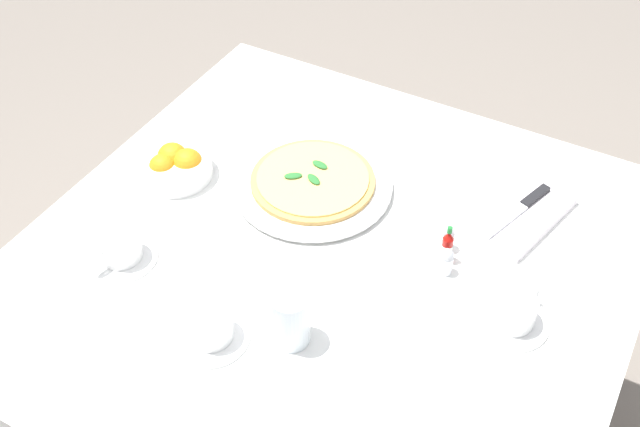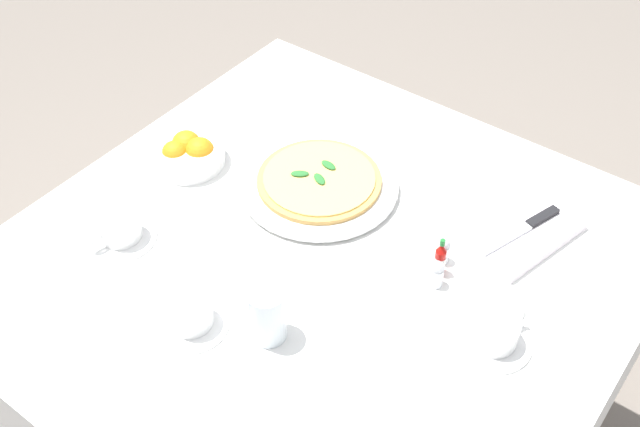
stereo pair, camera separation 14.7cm
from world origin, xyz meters
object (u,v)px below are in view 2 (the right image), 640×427
Objects in this scene: pizza_plate at (319,185)px; water_glass_far_right at (267,316)px; pizza at (319,179)px; citrus_bowl at (188,152)px; coffee_cup_near_right at (495,333)px; coffee_cup_right_edge at (190,313)px; dinner_knife at (524,228)px; hot_sauce_bottle at (440,259)px; napkin_folded at (523,233)px; salt_shaker at (436,275)px; coffee_cup_near_left at (119,227)px; pepper_shaker at (442,251)px.

pizza_plate is 3.02× the size of water_glass_far_right.
pizza is 0.28m from citrus_bowl.
pizza is 0.48m from coffee_cup_near_right.
water_glass_far_right is (-0.06, 0.12, 0.02)m from coffee_cup_right_edge.
dinner_knife is (-0.25, -0.07, -0.00)m from coffee_cup_near_right.
hot_sauce_bottle is at bearing -117.77° from coffee_cup_near_right.
coffee_cup_near_right is 0.26m from napkin_folded.
citrus_bowl reaches higher than dinner_knife.
napkin_folded is 0.19m from hot_sauce_bottle.
pizza is at bearing -54.91° from dinner_knife.
citrus_bowl is (-0.31, -0.30, -0.00)m from coffee_cup_right_edge.
napkin_folded is 0.21m from salt_shaker.
coffee_cup_right_edge is 0.63m from dinner_knife.
coffee_cup_right_edge reaches higher than pizza_plate.
coffee_cup_near_left is at bearing -32.61° from pizza.
dinner_knife is at bearing 152.61° from water_glass_far_right.
napkin_folded is at bearing -164.43° from coffee_cup_near_right.
pizza_plate is at bearing 70.37° from pizza.
coffee_cup_right_edge is 0.45m from hot_sauce_bottle.
citrus_bowl is at bearing -57.68° from napkin_folded.
coffee_cup_near_left is at bearing -34.96° from dinner_knife.
coffee_cup_right_edge is at bearing -20.40° from napkin_folded.
hot_sauce_bottle is at bearing 141.87° from coffee_cup_right_edge.
coffee_cup_near_left is at bearing -32.63° from pizza_plate.
coffee_cup_near_left is 0.36m from water_glass_far_right.
water_glass_far_right reaches higher than napkin_folded.
coffee_cup_right_edge is 2.31× the size of salt_shaker.
dinner_knife is 0.69m from citrus_bowl.
salt_shaker reaches higher than napkin_folded.
hot_sauce_bottle is (0.05, 0.31, 0.01)m from pizza.
salt_shaker is 0.06m from pepper_shaker.
coffee_cup_near_left and coffee_cup_right_edge have the same top height.
citrus_bowl is 1.81× the size of hot_sauce_bottle.
coffee_cup_near_left is 1.02× the size of coffee_cup_right_edge.
pizza is 1.92× the size of coffee_cup_near_right.
salt_shaker is at bearing -1.60° from dinner_knife.
citrus_bowl is at bearing -85.56° from hot_sauce_bottle.
salt_shaker reaches higher than dinner_knife.
salt_shaker is (-0.26, 0.17, -0.02)m from water_glass_far_right.
coffee_cup_right_edge is at bearing 43.99° from citrus_bowl.
pizza_plate is 2.41× the size of coffee_cup_near_left.
citrus_bowl is (-0.24, -0.05, -0.00)m from coffee_cup_near_left.
coffee_cup_right_edge reaches higher than napkin_folded.
coffee_cup_near_right is at bearing 62.23° from hot_sauce_bottle.
pizza_plate is 0.30m from pepper_shaker.
water_glass_far_right reaches higher than pepper_shaker.
coffee_cup_right_edge is 0.46m from pepper_shaker.
water_glass_far_right is (0.34, 0.15, 0.04)m from pizza_plate.
pizza_plate is 0.41m from napkin_folded.
pizza is at bearing -99.67° from hot_sauce_bottle.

